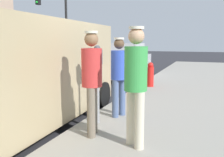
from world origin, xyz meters
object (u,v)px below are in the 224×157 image
object	(u,v)px
pedestrian_in_red	(92,76)
fire_hydrant	(150,75)
traffic_light_corner	(55,15)
pedestrian_in_blue	(119,72)
parked_van	(18,71)
parking_meter_near	(97,71)
pedestrian_in_green	(136,79)
parked_sedan_ahead	(125,62)

from	to	relation	value
pedestrian_in_red	fire_hydrant	bearing A→B (deg)	90.87
traffic_light_corner	fire_hydrant	bearing A→B (deg)	-37.50
pedestrian_in_blue	pedestrian_in_red	bearing A→B (deg)	-92.86
parked_van	traffic_light_corner	bearing A→B (deg)	120.24
parking_meter_near	pedestrian_in_green	size ratio (longest dim) A/B	0.84
parked_van	fire_hydrant	distance (m)	5.05
parked_van	fire_hydrant	xyz separation A→B (m)	(1.60, 4.75, -0.59)
pedestrian_in_blue	parking_meter_near	bearing A→B (deg)	-111.98
pedestrian_in_red	pedestrian_in_green	size ratio (longest dim) A/B	0.97
parked_sedan_ahead	fire_hydrant	bearing A→B (deg)	-56.54
parked_van	parked_sedan_ahead	xyz separation A→B (m)	(-0.30, 7.62, -0.41)
pedestrian_in_green	parked_van	xyz separation A→B (m)	(-2.48, 0.34, -0.04)
parked_van	traffic_light_corner	xyz separation A→B (m)	(-6.31, 10.82, 2.36)
pedestrian_in_blue	pedestrian_in_red	size ratio (longest dim) A/B	0.95
parking_meter_near	pedestrian_in_green	bearing A→B (deg)	-38.83
traffic_light_corner	parked_sedan_ahead	bearing A→B (deg)	-28.02
pedestrian_in_green	parked_van	size ratio (longest dim) A/B	0.34
pedestrian_in_red	traffic_light_corner	xyz separation A→B (m)	(-7.98, 10.98, 2.35)
pedestrian_in_blue	parked_sedan_ahead	world-z (taller)	pedestrian_in_blue
pedestrian_in_green	traffic_light_corner	size ratio (longest dim) A/B	0.35
parking_meter_near	parked_van	world-z (taller)	parked_van
pedestrian_in_red	parked_van	world-z (taller)	parked_van
parked_van	parked_sedan_ahead	distance (m)	7.64
pedestrian_in_blue	pedestrian_in_green	bearing A→B (deg)	-61.43
parked_sedan_ahead	parking_meter_near	bearing A→B (deg)	-75.95
parked_van	traffic_light_corner	distance (m)	12.74
pedestrian_in_blue	parked_sedan_ahead	xyz separation A→B (m)	(-2.03, 6.60, -0.35)
parking_meter_near	fire_hydrant	world-z (taller)	parking_meter_near
pedestrian_in_blue	traffic_light_corner	size ratio (longest dim) A/B	0.32
parking_meter_near	pedestrian_in_red	distance (m)	0.63
pedestrian_in_green	traffic_light_corner	distance (m)	14.39
pedestrian_in_blue	fire_hydrant	world-z (taller)	pedestrian_in_blue
parked_sedan_ahead	pedestrian_in_green	bearing A→B (deg)	-70.80
parked_sedan_ahead	pedestrian_in_blue	bearing A→B (deg)	-72.90
parked_sedan_ahead	traffic_light_corner	bearing A→B (deg)	151.98
pedestrian_in_red	parking_meter_near	bearing A→B (deg)	106.03
parking_meter_near	parked_sedan_ahead	world-z (taller)	parking_meter_near
parked_van	pedestrian_in_green	bearing A→B (deg)	-7.90
pedestrian_in_blue	parked_sedan_ahead	bearing A→B (deg)	107.10
pedestrian_in_green	pedestrian_in_blue	bearing A→B (deg)	118.57
parked_sedan_ahead	traffic_light_corner	world-z (taller)	traffic_light_corner
parking_meter_near	fire_hydrant	bearing A→B (deg)	88.67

